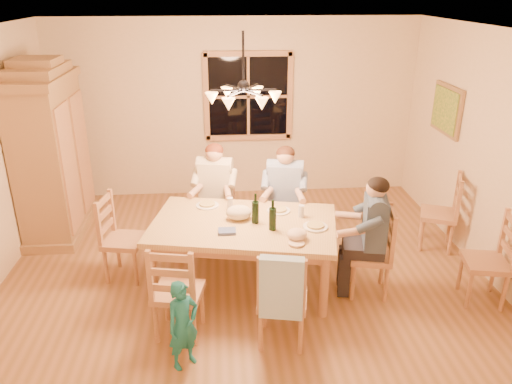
{
  "coord_description": "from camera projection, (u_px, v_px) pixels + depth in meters",
  "views": [
    {
      "loc": [
        -0.26,
        -5.0,
        3.1
      ],
      "look_at": [
        0.13,
        0.1,
        0.98
      ],
      "focal_mm": 35.0,
      "sensor_mm": 36.0,
      "label": 1
    }
  ],
  "objects": [
    {
      "name": "floor",
      "position": [
        245.0,
        273.0,
        5.81
      ],
      "size": [
        5.5,
        5.5,
        0.0
      ],
      "primitive_type": "plane",
      "color": "brown",
      "rests_on": "ground"
    },
    {
      "name": "ceiling",
      "position": [
        243.0,
        31.0,
        4.78
      ],
      "size": [
        5.5,
        5.0,
        0.02
      ],
      "primitive_type": "cube",
      "color": "white",
      "rests_on": "wall_back"
    },
    {
      "name": "wall_back",
      "position": [
        235.0,
        109.0,
        7.6
      ],
      "size": [
        5.5,
        0.02,
        2.7
      ],
      "primitive_type": "cube",
      "color": "beige",
      "rests_on": "floor"
    },
    {
      "name": "wall_right",
      "position": [
        493.0,
        157.0,
        5.49
      ],
      "size": [
        0.02,
        5.0,
        2.7
      ],
      "primitive_type": "cube",
      "color": "beige",
      "rests_on": "floor"
    },
    {
      "name": "window",
      "position": [
        248.0,
        97.0,
        7.5
      ],
      "size": [
        1.3,
        0.06,
        1.3
      ],
      "color": "black",
      "rests_on": "wall_back"
    },
    {
      "name": "painting",
      "position": [
        446.0,
        110.0,
        6.5
      ],
      "size": [
        0.06,
        0.78,
        0.64
      ],
      "color": "olive",
      "rests_on": "wall_right"
    },
    {
      "name": "chandelier",
      "position": [
        244.0,
        95.0,
        5.02
      ],
      "size": [
        0.77,
        0.68,
        0.71
      ],
      "color": "black",
      "rests_on": "ceiling"
    },
    {
      "name": "armoire",
      "position": [
        52.0,
        156.0,
        6.44
      ],
      "size": [
        0.66,
        1.4,
        2.3
      ],
      "color": "olive",
      "rests_on": "floor"
    },
    {
      "name": "dining_table",
      "position": [
        244.0,
        230.0,
        5.36
      ],
      "size": [
        2.14,
        1.55,
        0.76
      ],
      "rotation": [
        0.0,
        0.0,
        -0.2
      ],
      "color": "tan",
      "rests_on": "floor"
    },
    {
      "name": "chair_far_left",
      "position": [
        216.0,
        221.0,
        6.4
      ],
      "size": [
        0.51,
        0.5,
        0.99
      ],
      "rotation": [
        0.0,
        0.0,
        2.95
      ],
      "color": "#B07B4D",
      "rests_on": "floor"
    },
    {
      "name": "chair_far_right",
      "position": [
        284.0,
        225.0,
        6.3
      ],
      "size": [
        0.51,
        0.5,
        0.99
      ],
      "rotation": [
        0.0,
        0.0,
        2.95
      ],
      "color": "#B07B4D",
      "rests_on": "floor"
    },
    {
      "name": "chair_near_left",
      "position": [
        179.0,
        306.0,
        4.71
      ],
      "size": [
        0.51,
        0.5,
        0.99
      ],
      "rotation": [
        0.0,
        0.0,
        -0.2
      ],
      "color": "#B07B4D",
      "rests_on": "floor"
    },
    {
      "name": "chair_near_right",
      "position": [
        282.0,
        313.0,
        4.6
      ],
      "size": [
        0.51,
        0.5,
        0.99
      ],
      "rotation": [
        0.0,
        0.0,
        -0.2
      ],
      "color": "#B07B4D",
      "rests_on": "floor"
    },
    {
      "name": "chair_end_left",
      "position": [
        126.0,
        252.0,
        5.65
      ],
      "size": [
        0.5,
        0.51,
        0.99
      ],
      "rotation": [
        0.0,
        0.0,
        -1.77
      ],
      "color": "#B07B4D",
      "rests_on": "floor"
    },
    {
      "name": "chair_end_right",
      "position": [
        369.0,
        267.0,
        5.35
      ],
      "size": [
        0.5,
        0.51,
        0.99
      ],
      "rotation": [
        0.0,
        0.0,
        1.37
      ],
      "color": "#B07B4D",
      "rests_on": "floor"
    },
    {
      "name": "adult_woman",
      "position": [
        215.0,
        182.0,
        6.19
      ],
      "size": [
        0.45,
        0.49,
        0.87
      ],
      "rotation": [
        0.0,
        0.0,
        2.95
      ],
      "color": "beige",
      "rests_on": "floor"
    },
    {
      "name": "adult_plaid_man",
      "position": [
        285.0,
        185.0,
        6.1
      ],
      "size": [
        0.45,
        0.49,
        0.87
      ],
      "rotation": [
        0.0,
        0.0,
        2.95
      ],
      "color": "#314F88",
      "rests_on": "floor"
    },
    {
      "name": "adult_slate_man",
      "position": [
        373.0,
        222.0,
        5.15
      ],
      "size": [
        0.49,
        0.45,
        0.87
      ],
      "rotation": [
        0.0,
        0.0,
        1.37
      ],
      "color": "#3D4D62",
      "rests_on": "floor"
    },
    {
      "name": "towel",
      "position": [
        281.0,
        288.0,
        4.28
      ],
      "size": [
        0.39,
        0.17,
        0.58
      ],
      "primitive_type": "cube",
      "rotation": [
        0.0,
        0.0,
        -0.2
      ],
      "color": "#9DC0D4",
      "rests_on": "chair_near_right"
    },
    {
      "name": "wine_bottle_a",
      "position": [
        255.0,
        208.0,
        5.26
      ],
      "size": [
        0.08,
        0.08,
        0.33
      ],
      "primitive_type": "cylinder",
      "color": "black",
      "rests_on": "dining_table"
    },
    {
      "name": "wine_bottle_b",
      "position": [
        273.0,
        215.0,
        5.11
      ],
      "size": [
        0.08,
        0.08,
        0.33
      ],
      "primitive_type": "cylinder",
      "color": "black",
      "rests_on": "dining_table"
    },
    {
      "name": "plate_woman",
      "position": [
        207.0,
        205.0,
        5.71
      ],
      "size": [
        0.26,
        0.26,
        0.02
      ],
      "primitive_type": "cylinder",
      "color": "white",
      "rests_on": "dining_table"
    },
    {
      "name": "plate_plaid",
      "position": [
        279.0,
        211.0,
        5.58
      ],
      "size": [
        0.26,
        0.26,
        0.02
      ],
      "primitive_type": "cylinder",
      "color": "white",
      "rests_on": "dining_table"
    },
    {
      "name": "plate_slate",
      "position": [
        315.0,
        227.0,
        5.2
      ],
      "size": [
        0.26,
        0.26,
        0.02
      ],
      "primitive_type": "cylinder",
      "color": "white",
      "rests_on": "dining_table"
    },
    {
      "name": "wine_glass_a",
      "position": [
        230.0,
        204.0,
        5.61
      ],
      "size": [
        0.06,
        0.06,
        0.14
      ],
      "primitive_type": "cylinder",
      "color": "silver",
      "rests_on": "dining_table"
    },
    {
      "name": "wine_glass_b",
      "position": [
        301.0,
        211.0,
        5.42
      ],
      "size": [
        0.06,
        0.06,
        0.14
      ],
      "primitive_type": "cylinder",
      "color": "silver",
      "rests_on": "dining_table"
    },
    {
      "name": "cap",
      "position": [
        297.0,
        234.0,
        4.95
      ],
      "size": [
        0.2,
        0.2,
        0.11
      ],
      "primitive_type": "ellipsoid",
      "color": "beige",
      "rests_on": "dining_table"
    },
    {
      "name": "napkin",
      "position": [
        227.0,
        231.0,
        5.1
      ],
      "size": [
        0.2,
        0.17,
        0.03
      ],
      "primitive_type": "cube",
      "rotation": [
        0.0,
        0.0,
        -0.2
      ],
      "color": "#4A5887",
      "rests_on": "dining_table"
    },
    {
      "name": "cloth_bundle",
      "position": [
        239.0,
        213.0,
        5.37
      ],
      "size": [
        0.28,
        0.22,
        0.15
      ],
      "primitive_type": "ellipsoid",
      "color": "#C7B690",
      "rests_on": "dining_table"
    },
    {
      "name": "child",
      "position": [
        183.0,
        325.0,
        4.26
      ],
      "size": [
        0.36,
        0.34,
        0.83
      ],
      "primitive_type": "imported",
      "rotation": [
        0.0,
        0.0,
        0.66
      ],
      "color": "#1B757D",
      "rests_on": "floor"
    },
    {
      "name": "chair_spare_front",
      "position": [
        483.0,
        275.0,
        5.21
      ],
      "size": [
        0.5,
        0.51,
        0.99
      ],
      "rotation": [
        0.0,
        0.0,
        1.38
      ],
      "color": "#B07B4D",
      "rests_on": "floor"
    },
    {
      "name": "chair_spare_back",
      "position": [
        437.0,
        225.0,
        6.29
      ],
      "size": [
        0.55,
        0.57,
        0.99
      ],
      "rotation": [
        0.0,
        0.0,
        1.19
      ],
      "color": "#B07B4D",
      "rests_on": "floor"
    }
  ]
}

